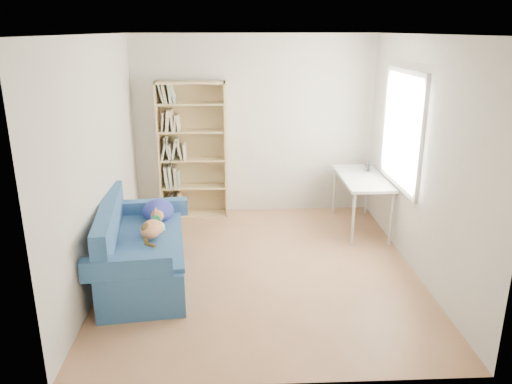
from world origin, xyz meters
TOP-DOWN VIEW (x-y plane):
  - ground at (0.00, 0.00)m, footprint 4.00×4.00m
  - room_shell at (0.10, 0.03)m, footprint 3.54×4.04m
  - sofa at (-1.35, -0.16)m, footprint 1.06×1.88m
  - bookshelf at (-0.89, 1.83)m, footprint 0.98×0.31m
  - desk at (1.44, 1.16)m, footprint 0.59×1.28m
  - pen_cup at (1.57, 1.45)m, footprint 0.08×0.08m

SIDE VIEW (x-z plane):
  - ground at x=0.00m, z-range 0.00..0.00m
  - sofa at x=-1.35m, z-range -0.10..0.78m
  - desk at x=1.44m, z-range 0.31..1.06m
  - pen_cup at x=1.57m, z-range 0.73..0.88m
  - bookshelf at x=-0.89m, z-range -0.08..1.88m
  - room_shell at x=0.10m, z-range 0.33..2.95m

